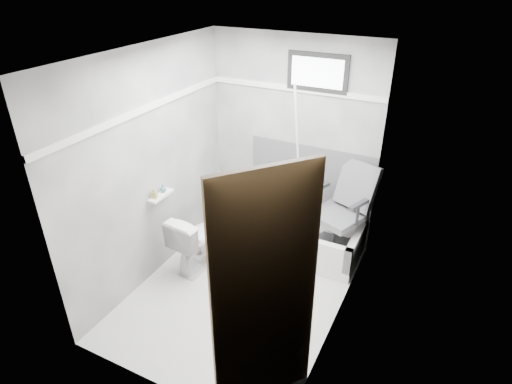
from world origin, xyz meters
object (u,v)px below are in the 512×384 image
Objects in this scene: bathtub at (295,234)px; toilet at (198,240)px; door at (281,340)px; soap_bottle_b at (163,188)px; soap_bottle_a at (154,193)px; office_chair at (337,210)px.

bathtub is 2.18× the size of toilet.
door is 2.35m from soap_bottle_b.
soap_bottle_b is at bearing 23.97° from toilet.
office_chair is at bearing 32.99° from soap_bottle_a.
toilet is 0.75m from soap_bottle_a.
door reaches higher than office_chair.
soap_bottle_a is (-1.62, -1.05, 0.33)m from office_chair.
soap_bottle_b is (-1.17, -0.86, 0.75)m from bathtub.
bathtub is at bearing 40.63° from soap_bottle_a.
soap_bottle_b is at bearing -143.55° from bathtub.
soap_bottle_a reaches higher than bathtub.
door is (1.60, -1.45, 0.66)m from toilet.
soap_bottle_a reaches higher than toilet.
soap_bottle_a is 0.14m from soap_bottle_b.
bathtub is 1.46× the size of office_chair.
toilet is 0.34× the size of door.
bathtub is 1.72m from soap_bottle_a.
door is 17.04× the size of soap_bottle_a.
soap_bottle_a is (-0.32, -0.24, 0.63)m from toilet.
soap_bottle_a is 1.41× the size of soap_bottle_b.
soap_bottle_b is (-0.32, -0.10, 0.62)m from toilet.
office_chair is at bearing 29.38° from soap_bottle_b.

